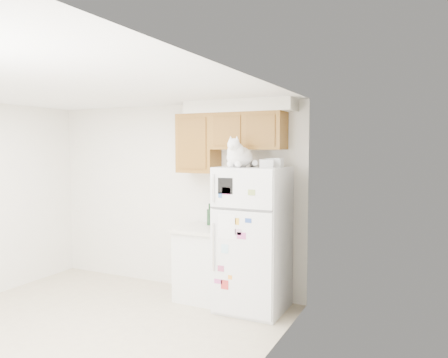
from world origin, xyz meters
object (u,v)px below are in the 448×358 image
Objects in this scene: storage_box_back at (275,163)px; cat at (239,155)px; refrigerator at (253,239)px; base_counter at (204,263)px; bottle_green at (209,214)px; bottle_amber at (217,214)px; storage_box_front at (266,164)px.

cat is at bearing -149.69° from storage_box_back.
cat is (-0.13, -0.13, 0.98)m from refrigerator.
base_counter is 3.26× the size of bottle_green.
refrigerator reaches higher than bottle_amber.
storage_box_back is 0.63× the size of bottle_amber.
bottle_amber is (0.10, 0.03, 0.00)m from bottle_green.
storage_box_back is (0.36, 0.21, -0.08)m from cat.
storage_box_back is at bearing 29.92° from cat.
storage_box_back is 1.10m from bottle_amber.
bottle_green is at bearing -165.23° from bottle_amber.
storage_box_back is 1.18m from bottle_green.
cat is 0.99m from bottle_amber.
cat is 2.84× the size of storage_box_back.
cat is at bearing 162.47° from storage_box_front.
storage_box_back is at bearing 17.45° from refrigerator.
bottle_green is at bearing 136.29° from storage_box_front.
cat is 1.03m from bottle_green.
base_counter is at bearing -179.56° from storage_box_back.
storage_box_front is at bearing -11.24° from base_counter.
base_counter is at bearing -85.72° from bottle_green.
storage_box_front is 0.53× the size of bottle_amber.
bottle_amber is at bearing 156.45° from refrigerator.
refrigerator is 1.00m from cat.
storage_box_front is (0.33, 0.03, -0.09)m from cat.
cat is 0.43m from storage_box_back.
storage_box_front is at bearing -20.78° from bottle_green.
bottle_amber reaches higher than base_counter.
bottle_amber is (-0.61, 0.26, 0.21)m from refrigerator.
storage_box_front is at bearing -101.13° from storage_box_back.
refrigerator is at bearing -6.09° from base_counter.
cat is at bearing -39.64° from bottle_amber.
cat reaches higher than base_counter.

